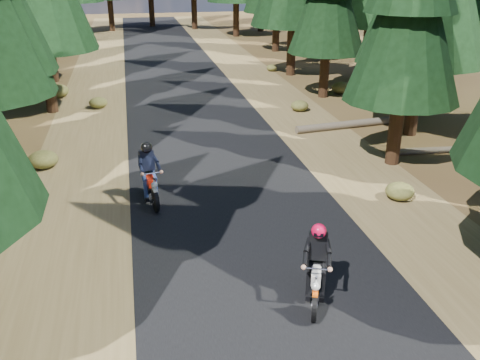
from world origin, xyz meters
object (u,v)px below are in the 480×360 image
log_near (350,124)px  rider_lead (316,278)px  log_far (446,150)px  rider_follow (150,183)px

log_near → rider_lead: rider_lead is taller
rider_lead → log_far: bearing=-114.3°
log_near → rider_follow: (-8.61, -5.77, 0.45)m
log_far → rider_lead: size_ratio=2.02×
rider_lead → rider_follow: 6.44m
log_far → rider_lead: rider_lead is taller
log_far → rider_lead: 10.99m
rider_follow → log_near: bearing=-154.9°
rider_lead → rider_follow: bearing=-40.5°
log_far → rider_follow: rider_follow is taller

